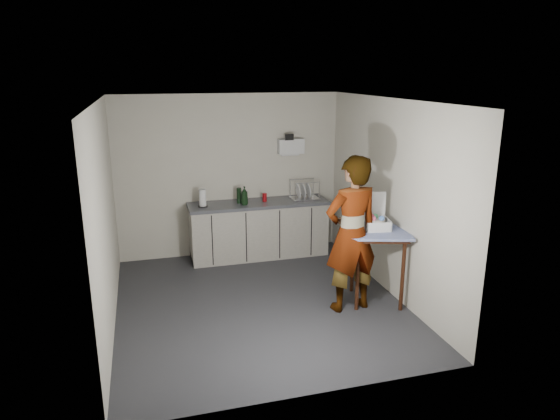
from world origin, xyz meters
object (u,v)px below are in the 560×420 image
object	(u,v)px
soda_can	(265,197)
dark_bottle	(239,195)
kitchen_counter	(259,231)
soap_bottle	(244,196)
dish_rack	(304,195)
bakery_box	(376,221)
paper_towel	(203,199)
side_table	(378,239)
standing_man	(351,234)

from	to	relation	value
soda_can	dark_bottle	size ratio (longest dim) A/B	0.54
kitchen_counter	soap_bottle	distance (m)	0.68
soda_can	dark_bottle	xyz separation A→B (m)	(-0.41, 0.00, 0.06)
kitchen_counter	dish_rack	world-z (taller)	dish_rack
kitchen_counter	bakery_box	xyz separation A→B (m)	(1.08, -1.97, 0.66)
dark_bottle	dish_rack	bearing A→B (deg)	-1.39
soap_bottle	paper_towel	size ratio (longest dim) A/B	1.07
paper_towel	dark_bottle	bearing A→B (deg)	6.47
side_table	soap_bottle	world-z (taller)	soap_bottle
soda_can	paper_towel	xyz separation A→B (m)	(-1.00, -0.06, 0.06)
kitchen_counter	standing_man	world-z (taller)	standing_man
side_table	soda_can	world-z (taller)	soda_can
kitchen_counter	side_table	xyz separation A→B (m)	(1.10, -2.02, 0.43)
kitchen_counter	dark_bottle	distance (m)	0.68
side_table	dark_bottle	xyz separation A→B (m)	(-1.41, 2.04, 0.18)
soda_can	dish_rack	xyz separation A→B (m)	(0.66, -0.02, 0.00)
dark_bottle	bakery_box	distance (m)	2.43
side_table	kitchen_counter	bearing A→B (deg)	135.60
soap_bottle	dish_rack	size ratio (longest dim) A/B	0.66
kitchen_counter	dish_rack	bearing A→B (deg)	-0.62
side_table	bakery_box	size ratio (longest dim) A/B	2.20
side_table	soda_can	xyz separation A→B (m)	(-1.00, 2.03, 0.12)
soap_bottle	dish_rack	world-z (taller)	dish_rack
soap_bottle	standing_man	bearing A→B (deg)	-65.63
dark_bottle	paper_towel	size ratio (longest dim) A/B	0.90
side_table	standing_man	distance (m)	0.46
kitchen_counter	soap_bottle	xyz separation A→B (m)	(-0.25, -0.10, 0.63)
bakery_box	dark_bottle	bearing A→B (deg)	134.64
soap_bottle	bakery_box	xyz separation A→B (m)	(1.33, -1.87, 0.03)
paper_towel	bakery_box	xyz separation A→B (m)	(1.97, -1.92, 0.04)
soap_bottle	dish_rack	bearing A→B (deg)	5.36
standing_man	soap_bottle	size ratio (longest dim) A/B	6.73
soap_bottle	dark_bottle	size ratio (longest dim) A/B	1.19
bakery_box	soda_can	bearing A→B (deg)	125.87
side_table	soda_can	bearing A→B (deg)	133.13
paper_towel	soap_bottle	bearing A→B (deg)	-4.83
dark_bottle	paper_towel	bearing A→B (deg)	-173.53
side_table	dish_rack	size ratio (longest dim) A/B	2.20
soap_bottle	paper_towel	distance (m)	0.65
kitchen_counter	dark_bottle	world-z (taller)	dark_bottle
dish_rack	soda_can	bearing A→B (deg)	178.08
paper_towel	side_table	bearing A→B (deg)	-44.73
kitchen_counter	bakery_box	size ratio (longest dim) A/B	5.01
paper_towel	dish_rack	bearing A→B (deg)	1.39
soap_bottle	dark_bottle	bearing A→B (deg)	117.53
kitchen_counter	bakery_box	world-z (taller)	bakery_box
kitchen_counter	side_table	bearing A→B (deg)	-61.44
soap_bottle	soda_can	distance (m)	0.38
dark_bottle	dish_rack	distance (m)	1.07
dish_rack	bakery_box	distance (m)	1.99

